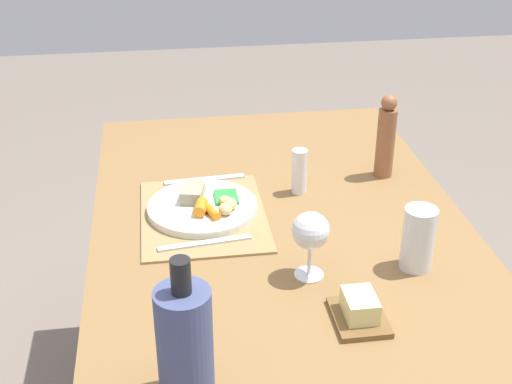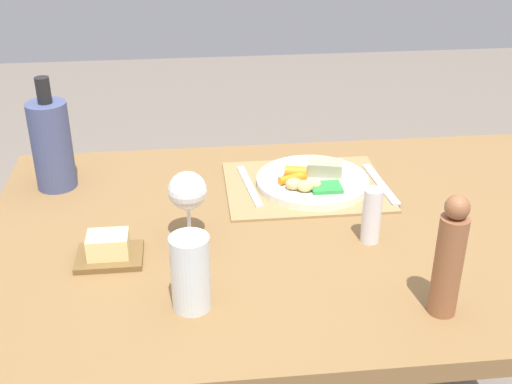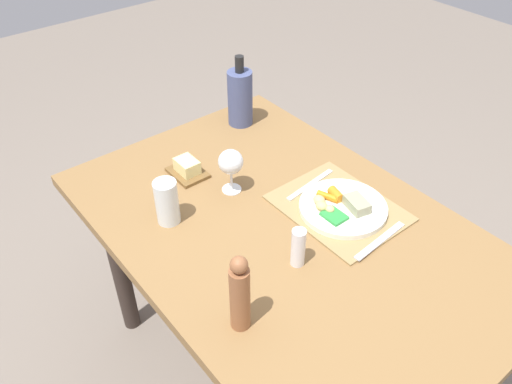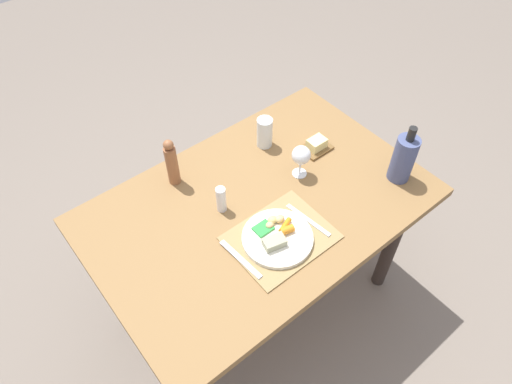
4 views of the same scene
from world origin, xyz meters
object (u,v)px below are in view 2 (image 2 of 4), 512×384
object	(u,v)px
dinner_plate	(313,180)
wine_glass	(187,192)
pepper_mill	(449,258)
dining_table	(299,266)
water_tumbler	(191,277)
knife	(249,186)
fork	(380,184)
butter_dish	(109,250)
cooler_bottle	(52,144)
salt_shaker	(372,216)

from	to	relation	value
dinner_plate	wine_glass	xyz separation A→B (m)	(0.30, 0.20, 0.09)
pepper_mill	dining_table	bearing A→B (deg)	-58.30
water_tumbler	wine_glass	bearing A→B (deg)	-90.10
wine_glass	knife	bearing A→B (deg)	-124.98
fork	butter_dish	size ratio (longest dim) A/B	1.64
dining_table	cooler_bottle	world-z (taller)	cooler_bottle
dinner_plate	fork	distance (m)	0.16
salt_shaker	cooler_bottle	bearing A→B (deg)	-25.60
knife	dinner_plate	bearing A→B (deg)	169.47
cooler_bottle	dinner_plate	bearing A→B (deg)	172.96
dining_table	knife	distance (m)	0.24
dinner_plate	knife	world-z (taller)	dinner_plate
pepper_mill	knife	bearing A→B (deg)	-60.34
pepper_mill	water_tumbler	bearing A→B (deg)	-8.21
knife	cooler_bottle	bearing A→B (deg)	-14.93
dining_table	cooler_bottle	xyz separation A→B (m)	(0.55, -0.25, 0.21)
dining_table	salt_shaker	size ratio (longest dim) A/B	11.35
dinner_plate	wine_glass	distance (m)	0.37
water_tumbler	butter_dish	xyz separation A→B (m)	(0.16, -0.17, -0.04)
dinner_plate	butter_dish	size ratio (longest dim) A/B	2.07
dining_table	butter_dish	bearing A→B (deg)	12.06
wine_glass	salt_shaker	world-z (taller)	wine_glass
dining_table	water_tumbler	xyz separation A→B (m)	(0.24, 0.25, 0.16)
dinner_plate	water_tumbler	distance (m)	0.53
fork	wine_glass	size ratio (longest dim) A/B	1.41
fork	water_tumbler	bearing A→B (deg)	38.03
water_tumbler	dinner_plate	bearing A→B (deg)	-124.50
knife	fork	bearing A→B (deg)	168.75
salt_shaker	butter_dish	size ratio (longest dim) A/B	0.92
cooler_bottle	fork	bearing A→B (deg)	173.36
knife	salt_shaker	xyz separation A→B (m)	(-0.22, 0.26, 0.05)
dining_table	butter_dish	size ratio (longest dim) A/B	10.41
wine_glass	salt_shaker	xyz separation A→B (m)	(-0.37, 0.05, -0.05)
dinner_plate	water_tumbler	xyz separation A→B (m)	(0.30, 0.43, 0.04)
pepper_mill	cooler_bottle	bearing A→B (deg)	-37.45
knife	salt_shaker	distance (m)	0.35
dinner_plate	dining_table	bearing A→B (deg)	71.88
dinner_plate	butter_dish	bearing A→B (deg)	30.04
fork	pepper_mill	world-z (taller)	pepper_mill
fork	butter_dish	world-z (taller)	butter_dish
butter_dish	pepper_mill	distance (m)	0.64
water_tumbler	salt_shaker	xyz separation A→B (m)	(-0.37, -0.18, -0.00)
water_tumbler	wine_glass	world-z (taller)	wine_glass
water_tumbler	dining_table	bearing A→B (deg)	-133.26
wine_glass	dinner_plate	bearing A→B (deg)	-146.14
pepper_mill	dinner_plate	bearing A→B (deg)	-74.55
water_tumbler	pepper_mill	distance (m)	0.44
dining_table	knife	size ratio (longest dim) A/B	6.32
butter_dish	pepper_mill	xyz separation A→B (m)	(-0.59, 0.23, 0.09)
dining_table	cooler_bottle	size ratio (longest dim) A/B	4.99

